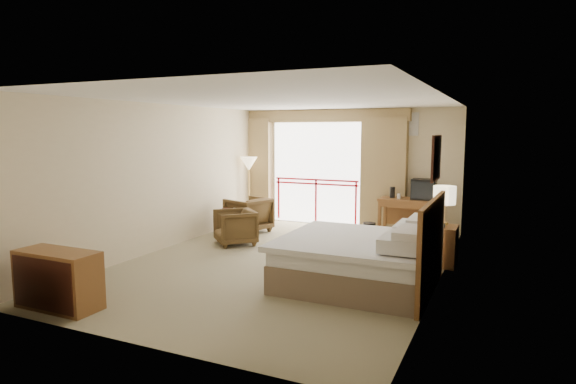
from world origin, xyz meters
The scene contains 29 objects.
floor centered at (0.00, 0.00, 0.00)m, with size 7.00×7.00×0.00m, color #837A5B.
ceiling centered at (0.00, 0.00, 2.70)m, with size 7.00×7.00×0.00m, color white.
wall_back centered at (0.00, 3.50, 1.35)m, with size 5.00×5.00×0.00m, color beige.
wall_front centered at (0.00, -3.50, 1.35)m, with size 5.00×5.00×0.00m, color beige.
wall_left centered at (-2.50, 0.00, 1.35)m, with size 7.00×7.00×0.00m, color beige.
wall_right centered at (2.50, 0.00, 1.35)m, with size 7.00×7.00×0.00m, color beige.
balcony_door centered at (-0.80, 3.48, 1.20)m, with size 2.40×2.40×0.00m, color white.
balcony_railing centered at (-0.80, 3.46, 0.81)m, with size 2.09×0.03×1.02m.
curtain_left centered at (-2.45, 3.35, 1.25)m, with size 1.00×0.26×2.50m, color olive.
curtain_right centered at (0.85, 3.35, 1.25)m, with size 1.00×0.26×2.50m, color olive.
valance centered at (-0.80, 3.38, 2.55)m, with size 4.40×0.22×0.28m, color olive.
hvac_vent centered at (1.30, 3.47, 2.35)m, with size 0.50×0.04×0.50m, color silver.
bed centered at (1.50, -0.60, 0.38)m, with size 2.13×2.06×0.97m.
headboard centered at (2.46, -0.60, 0.65)m, with size 0.06×2.10×1.30m, color brown.
framed_art centered at (2.47, -0.60, 1.85)m, with size 0.04×0.72×0.60m.
nightstand centered at (2.42, 0.93, 0.33)m, with size 0.46×0.54×0.65m, color brown.
table_lamp centered at (2.42, 0.98, 1.15)m, with size 0.36×0.36×0.64m.
phone centered at (2.37, 0.78, 0.69)m, with size 0.16×0.13×0.07m, color black.
desk centered at (1.48, 3.03, 0.61)m, with size 1.21×0.58×0.79m.
tv centered at (1.78, 2.97, 1.00)m, with size 0.48×0.38×0.43m.
coffee_maker centered at (1.13, 2.98, 0.90)m, with size 0.11×0.11×0.24m, color black.
cup centered at (1.28, 2.93, 0.84)m, with size 0.08×0.08×0.11m, color white.
wastebasket centered at (0.80, 2.42, 0.16)m, with size 0.26×0.26×0.32m, color black.
armchair_far centered at (-1.79, 1.93, 0.00)m, with size 0.81×0.83×0.76m, color #402D16.
armchair_near centered at (-1.44, 0.78, 0.00)m, with size 0.73×0.75×0.68m, color #402D16.
side_table centered at (-1.97, 1.60, 0.38)m, with size 0.50×0.50×0.55m.
book centered at (-1.97, 1.60, 0.55)m, with size 0.16×0.21×0.02m, color white.
floor_lamp centered at (-2.28, 2.85, 1.37)m, with size 0.40×0.40×1.59m.
dresser centered at (-1.69, -3.09, 0.37)m, with size 1.10×0.47×0.73m.
Camera 1 is at (3.33, -7.17, 2.21)m, focal length 30.00 mm.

